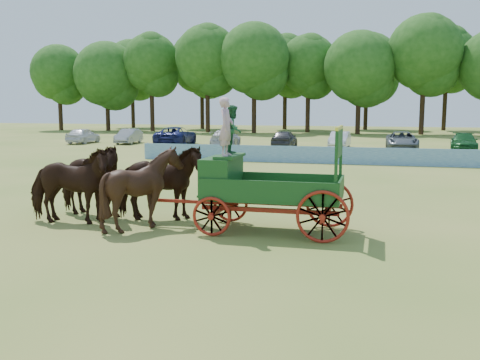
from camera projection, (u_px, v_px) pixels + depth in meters
The scene contains 9 objects.
ground at pixel (330, 232), 15.11m from camera, with size 160.00×160.00×0.00m, color #9E8F47.
horse_lead_left at pixel (69, 185), 15.98m from camera, with size 1.27×2.79×2.36m, color black.
horse_lead_right at pixel (88, 180), 17.03m from camera, with size 1.27×2.79×2.36m, color black.
horse_wheel_left at pixel (143, 188), 15.37m from camera, with size 1.90×2.14×2.36m, color black.
horse_wheel_right at pixel (158, 183), 16.43m from camera, with size 1.27×2.79×2.36m, color black.
farm_dray at pixel (248, 175), 15.10m from camera, with size 6.00×2.00×3.76m.
sponsor_banner at pixel (341, 156), 32.52m from camera, with size 26.00×0.08×1.05m, color #1B5695.
parked_cars at pixel (342, 140), 44.45m from camera, with size 51.25×6.73×1.64m.
treeline at pixel (324, 62), 71.94m from camera, with size 88.00×23.49×15.40m.
Camera 1 is at (1.28, -14.92, 3.54)m, focal length 40.00 mm.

